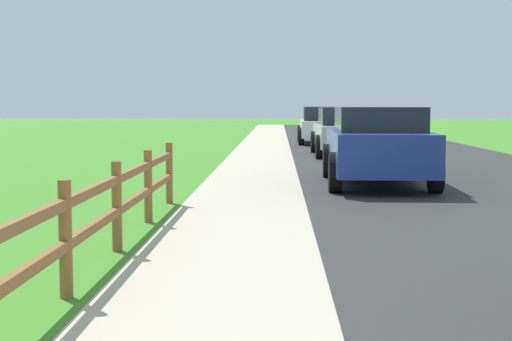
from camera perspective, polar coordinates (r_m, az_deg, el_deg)
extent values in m
plane|color=#428929|center=(25.89, 2.61, 1.31)|extent=(120.00, 120.00, 0.00)
cube|color=#2D2D2D|center=(28.16, 9.68, 1.54)|extent=(7.00, 66.00, 0.01)
cube|color=#C1B59F|center=(28.00, -3.61, 1.58)|extent=(6.00, 66.00, 0.01)
cube|color=#428929|center=(28.17, -6.66, 1.59)|extent=(5.00, 66.00, 0.00)
cylinder|color=brown|center=(6.64, -13.77, -4.93)|extent=(0.11, 0.11, 0.99)
cylinder|color=brown|center=(8.61, -10.15, -2.63)|extent=(0.11, 0.11, 0.99)
cylinder|color=brown|center=(10.62, -7.90, -1.19)|extent=(0.11, 0.11, 0.99)
cylinder|color=brown|center=(12.64, -6.36, -0.21)|extent=(0.11, 0.11, 0.99)
cube|color=brown|center=(6.64, -13.76, -5.36)|extent=(0.07, 12.34, 0.09)
cube|color=brown|center=(6.59, -13.82, -2.38)|extent=(0.07, 12.34, 0.09)
cube|color=navy|center=(15.78, 8.84, 1.52)|extent=(1.93, 4.84, 0.77)
cube|color=#1E232B|center=(15.53, 8.95, 3.75)|extent=(1.66, 2.50, 0.47)
cylinder|color=black|center=(14.46, 13.01, -0.16)|extent=(0.24, 0.75, 0.74)
cylinder|color=black|center=(14.25, 5.79, -0.13)|extent=(0.24, 0.75, 0.74)
cylinder|color=black|center=(17.39, 11.30, 0.70)|extent=(0.24, 0.75, 0.74)
cylinder|color=black|center=(17.21, 5.30, 0.73)|extent=(0.24, 0.75, 0.74)
cube|color=#B7BABF|center=(24.53, 6.73, 2.56)|extent=(1.97, 4.81, 0.66)
cube|color=#1E232B|center=(24.61, 6.73, 3.97)|extent=(1.72, 2.31, 0.54)
cylinder|color=black|center=(23.18, 9.46, 1.71)|extent=(0.22, 0.71, 0.71)
cylinder|color=black|center=(22.98, 4.67, 1.74)|extent=(0.22, 0.71, 0.71)
cylinder|color=black|center=(26.12, 8.54, 2.08)|extent=(0.22, 0.71, 0.71)
cylinder|color=black|center=(25.95, 4.28, 2.10)|extent=(0.22, 0.71, 0.71)
cube|color=white|center=(31.96, 4.98, 3.09)|extent=(1.93, 4.46, 0.65)
cube|color=#1E232B|center=(31.77, 5.01, 4.17)|extent=(1.68, 1.97, 0.56)
cylinder|color=black|center=(30.66, 6.86, 2.49)|extent=(0.23, 0.70, 0.70)
cylinder|color=black|center=(30.57, 3.33, 2.51)|extent=(0.23, 0.70, 0.70)
cylinder|color=black|center=(33.40, 6.48, 2.69)|extent=(0.23, 0.70, 0.70)
cylinder|color=black|center=(33.31, 3.24, 2.71)|extent=(0.23, 0.70, 0.70)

